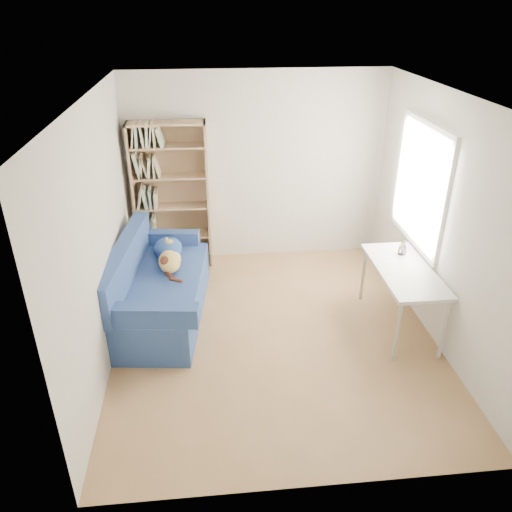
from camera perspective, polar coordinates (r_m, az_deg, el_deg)
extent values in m
plane|color=#986E44|center=(5.72, 2.10, -8.86)|extent=(4.00, 4.00, 0.00)
cube|color=silver|center=(6.92, 0.06, 9.92)|extent=(3.50, 0.04, 2.60)
cube|color=silver|center=(3.37, 7.07, -11.09)|extent=(3.50, 0.04, 2.60)
cube|color=silver|center=(5.13, -17.41, 2.12)|extent=(0.04, 4.00, 2.60)
cube|color=silver|center=(5.57, 20.53, 3.63)|extent=(0.04, 4.00, 2.60)
cube|color=white|center=(4.67, 2.66, 17.74)|extent=(3.50, 4.00, 0.04)
cube|color=white|center=(6.00, 18.47, 7.71)|extent=(0.01, 1.20, 1.30)
cube|color=navy|center=(6.00, -10.72, -4.71)|extent=(1.13, 2.02, 0.48)
cube|color=navy|center=(5.81, -14.76, -0.85)|extent=(0.39, 1.94, 0.47)
cube|color=navy|center=(6.60, -10.48, 1.92)|extent=(0.93, 0.27, 0.21)
cube|color=navy|center=(5.07, -11.71, -6.66)|extent=(0.93, 0.27, 0.21)
cube|color=navy|center=(5.86, -10.74, -2.53)|extent=(1.09, 1.87, 0.05)
ellipsoid|color=#2F5397|center=(6.29, -10.00, 0.88)|extent=(0.35, 0.38, 0.26)
ellipsoid|color=#B47714|center=(5.95, -9.87, -0.62)|extent=(0.31, 0.49, 0.19)
ellipsoid|color=silver|center=(6.07, -9.16, -0.18)|extent=(0.17, 0.22, 0.12)
ellipsoid|color=#33160D|center=(5.88, -10.25, -0.50)|extent=(0.18, 0.25, 0.09)
sphere|color=#B47714|center=(6.23, -9.53, 1.19)|extent=(0.17, 0.17, 0.17)
cone|color=#B47714|center=(6.23, -9.78, 1.98)|extent=(0.07, 0.08, 0.08)
cone|color=#B47714|center=(6.16, -9.81, 1.67)|extent=(0.07, 0.08, 0.08)
cylinder|color=#4DAE22|center=(6.16, -9.61, 0.66)|extent=(0.13, 0.06, 0.13)
cylinder|color=#33160D|center=(5.74, -10.20, -2.22)|extent=(0.12, 0.18, 0.06)
cube|color=tan|center=(6.89, -13.68, 6.42)|extent=(0.03, 0.31, 2.00)
cube|color=tan|center=(6.82, -5.53, 6.86)|extent=(0.03, 0.31, 2.00)
cube|color=tan|center=(6.55, -10.32, 14.74)|extent=(1.00, 0.31, 0.03)
cube|color=tan|center=(7.24, -9.02, -0.66)|extent=(1.00, 0.31, 0.03)
cube|color=tan|center=(6.97, -9.57, 7.08)|extent=(1.00, 0.02, 2.00)
cube|color=white|center=(5.70, 16.62, -1.58)|extent=(0.60, 1.30, 0.04)
cylinder|color=silver|center=(6.45, 16.36, -1.79)|extent=(0.04, 0.04, 0.71)
cylinder|color=silver|center=(5.53, 20.70, -7.84)|extent=(0.04, 0.04, 0.71)
cylinder|color=silver|center=(6.29, 12.15, -2.05)|extent=(0.04, 0.04, 0.71)
cylinder|color=silver|center=(5.34, 15.85, -8.38)|extent=(0.04, 0.04, 0.71)
cylinder|color=white|center=(5.98, 16.39, 0.68)|extent=(0.09, 0.09, 0.11)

